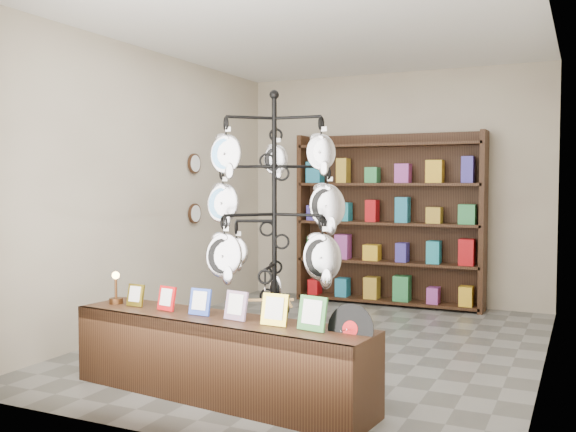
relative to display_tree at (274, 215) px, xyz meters
name	(u,v)px	position (x,y,z in m)	size (l,w,h in m)	color
ground	(321,345)	(-0.10, 1.23, -1.32)	(5.00, 5.00, 0.00)	slate
room_envelope	(322,153)	(-0.10, 1.23, 0.53)	(5.00, 5.00, 5.00)	#C0B69B
display_tree	(274,215)	(0.00, 0.00, 0.00)	(1.26, 1.26, 2.29)	black
front_shelf	(218,357)	(-0.21, -0.50, -1.02)	(2.45, 0.76, 0.85)	black
back_shelving	(388,225)	(-0.10, 3.53, -0.29)	(2.42, 0.36, 2.20)	black
wall_clocks	(195,189)	(-2.07, 2.03, 0.18)	(0.03, 0.24, 0.84)	black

